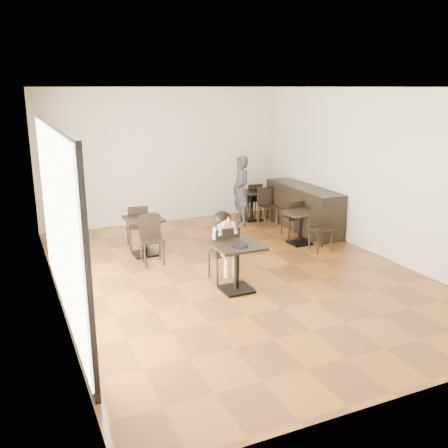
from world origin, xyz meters
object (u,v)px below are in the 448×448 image
chair_mid_b (321,231)px  chair_mid_a (292,218)px  child_chair (223,253)px  cafe_table_mid (300,228)px  child (223,246)px  cafe_table_left (144,236)px  chair_back_a (252,200)px  chair_back_b (268,207)px  cafe_table_back (252,205)px  adult_patron (241,191)px  child_table (237,268)px  chair_left_b (152,240)px  chair_left_a (137,226)px

chair_mid_b → chair_mid_a: bearing=91.3°
child_chair → cafe_table_mid: child_chair is taller
child → cafe_table_left: bearing=115.7°
chair_back_a → chair_back_b: same height
cafe_table_back → cafe_table_left: bearing=-153.9°
child → adult_patron: 3.58m
adult_patron → chair_back_a: 0.91m
child_table → cafe_table_left: size_ratio=1.05×
child → chair_mid_b: (2.44, 0.63, -0.18)m
child → chair_mid_a: size_ratio=1.43×
cafe_table_back → chair_mid_a: chair_mid_a is taller
adult_patron → cafe_table_left: bearing=-62.4°
cafe_table_mid → cafe_table_left: bearing=168.6°
child_chair → cafe_table_mid: (2.30, 1.18, -0.13)m
child_chair → chair_mid_a: child_chair is taller
chair_mid_b → chair_left_b: (-3.31, 0.64, 0.03)m
chair_left_a → chair_back_a: chair_left_a is taller
chair_left_b → chair_mid_a: bearing=12.5°
cafe_table_mid → cafe_table_left: size_ratio=0.93×
child_table → cafe_table_back: child_table is taller
adult_patron → cafe_table_mid: bearing=16.7°
cafe_table_back → chair_mid_b: 2.74m
cafe_table_left → cafe_table_back: (3.16, 1.54, -0.01)m
adult_patron → chair_back_b: size_ratio=1.90×
child_table → chair_left_a: 3.05m
cafe_table_mid → chair_mid_a: 0.57m
child_table → adult_patron: (1.84, 3.61, 0.43)m
chair_left_a → chair_left_b: bearing=94.6°
cafe_table_mid → cafe_table_left: 3.23m
chair_left_b → adult_patron: bearing=38.1°
adult_patron → chair_left_b: 3.27m
cafe_table_back → chair_left_a: bearing=-162.5°
chair_mid_b → adult_patron: bearing=105.2°
child → chair_back_a: child is taller
child_chair → chair_back_b: size_ratio=1.10×
child → cafe_table_left: 2.03m
child → chair_mid_b: size_ratio=1.43×
child_table → chair_back_a: 4.83m
adult_patron → chair_left_b: bearing=-53.5°
chair_mid_b → cafe_table_mid: bearing=105.6°
chair_mid_b → chair_back_b: size_ratio=0.96×
chair_back_a → chair_mid_b: bearing=93.1°
child_table → chair_back_b: size_ratio=0.91×
chair_mid_a → chair_back_a: size_ratio=0.96×
child → chair_mid_a: (2.44, 1.73, -0.18)m
child_chair → cafe_table_left: size_ratio=1.27×
chair_mid_a → chair_left_a: bearing=-9.7°
chair_left_b → chair_back_b: chair_left_b is taller
child_chair → adult_patron: bearing=-120.9°
adult_patron → chair_back_b: bearing=70.2°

